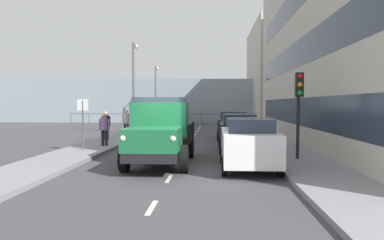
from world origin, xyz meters
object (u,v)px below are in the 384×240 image
object	(u,v)px
pedestrian_by_lamp	(106,123)
lamp_post_promenade	(134,79)
car_grey_oppositeside_2	(176,116)
street_sign	(83,115)
car_white_kerbside_near	(248,143)
pedestrian_in_dark_coat	(104,127)
lamp_post_far	(156,89)
truck_vintage_green	(160,133)
car_navy_kerbside_2	(233,125)
car_maroon_oppositeside_0	(157,123)
car_teal_oppositeside_1	(169,119)
pedestrian_couple_b	(126,121)
traffic_light_near	(299,96)
car_black_kerbside_1	(238,131)

from	to	relation	value
pedestrian_by_lamp	lamp_post_promenade	world-z (taller)	lamp_post_promenade
car_grey_oppositeside_2	street_sign	distance (m)	20.99
car_white_kerbside_near	pedestrian_in_dark_coat	size ratio (longest dim) A/B	2.53
lamp_post_far	truck_vintage_green	bearing A→B (deg)	99.38
car_white_kerbside_near	car_navy_kerbside_2	xyz separation A→B (m)	(0.00, -10.11, 0.00)
car_navy_kerbside_2	car_maroon_oppositeside_0	world-z (taller)	same
car_maroon_oppositeside_0	car_teal_oppositeside_1	size ratio (longest dim) A/B	0.95
car_white_kerbside_near	pedestrian_by_lamp	size ratio (longest dim) A/B	2.47
car_white_kerbside_near	car_navy_kerbside_2	distance (m)	10.11
pedestrian_couple_b	traffic_light_near	world-z (taller)	traffic_light_near
truck_vintage_green	pedestrian_couple_b	size ratio (longest dim) A/B	3.38
lamp_post_far	car_grey_oppositeside_2	bearing A→B (deg)	153.95
car_maroon_oppositeside_0	car_grey_oppositeside_2	size ratio (longest dim) A/B	0.97
car_navy_kerbside_2	car_grey_oppositeside_2	xyz separation A→B (m)	(4.95, -14.39, 0.00)
traffic_light_near	lamp_post_far	xyz separation A→B (m)	(9.19, -24.21, 1.25)
car_black_kerbside_1	lamp_post_promenade	world-z (taller)	lamp_post_promenade
pedestrian_in_dark_coat	pedestrian_by_lamp	xyz separation A→B (m)	(0.78, -2.84, 0.03)
lamp_post_promenade	lamp_post_far	distance (m)	11.71
car_navy_kerbside_2	car_teal_oppositeside_1	bearing A→B (deg)	-58.58
pedestrian_in_dark_coat	lamp_post_far	world-z (taller)	lamp_post_far
car_black_kerbside_1	lamp_post_promenade	size ratio (longest dim) A/B	0.63
car_black_kerbside_1	pedestrian_by_lamp	size ratio (longest dim) A/B	2.52
pedestrian_in_dark_coat	car_maroon_oppositeside_0	bearing A→B (deg)	-103.35
car_black_kerbside_1	car_teal_oppositeside_1	bearing A→B (deg)	-69.46
car_navy_kerbside_2	pedestrian_couple_b	bearing A→B (deg)	-2.84
car_white_kerbside_near	traffic_light_near	bearing A→B (deg)	-144.63
car_maroon_oppositeside_0	lamp_post_promenade	distance (m)	4.26
car_navy_kerbside_2	pedestrian_couple_b	distance (m)	6.71
car_black_kerbside_1	car_teal_oppositeside_1	xyz separation A→B (m)	(4.95, -13.21, 0.00)
pedestrian_by_lamp	car_maroon_oppositeside_0	bearing A→B (deg)	-122.12
traffic_light_near	lamp_post_promenade	xyz separation A→B (m)	(8.93, -12.50, 1.52)
car_teal_oppositeside_1	traffic_light_near	world-z (taller)	traffic_light_near
car_black_kerbside_1	lamp_post_far	world-z (taller)	lamp_post_far
lamp_post_promenade	street_sign	size ratio (longest dim) A/B	2.87
car_grey_oppositeside_2	pedestrian_by_lamp	bearing A→B (deg)	81.90
truck_vintage_green	car_teal_oppositeside_1	world-z (taller)	truck_vintage_green
traffic_light_near	street_sign	distance (m)	9.28
car_black_kerbside_1	street_sign	distance (m)	7.17
lamp_post_promenade	street_sign	bearing A→B (deg)	89.76
car_grey_oppositeside_2	street_sign	xyz separation A→B (m)	(2.05, 20.87, 0.79)
pedestrian_by_lamp	traffic_light_near	world-z (taller)	traffic_light_near
car_maroon_oppositeside_0	truck_vintage_green	bearing A→B (deg)	99.50
car_white_kerbside_near	car_grey_oppositeside_2	distance (m)	25.00
truck_vintage_green	pedestrian_couple_b	distance (m)	10.53
car_white_kerbside_near	car_teal_oppositeside_1	bearing A→B (deg)	-74.80
truck_vintage_green	pedestrian_couple_b	world-z (taller)	truck_vintage_green
pedestrian_couple_b	lamp_post_promenade	xyz separation A→B (m)	(0.26, -3.46, 2.86)
pedestrian_by_lamp	lamp_post_far	bearing A→B (deg)	-90.26
car_maroon_oppositeside_0	lamp_post_far	distance (m)	14.29
car_black_kerbside_1	street_sign	xyz separation A→B (m)	(7.00, 1.38, 0.79)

